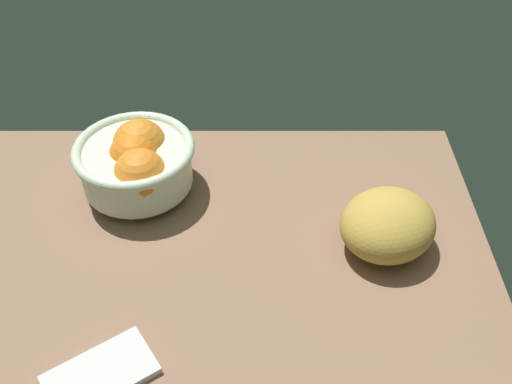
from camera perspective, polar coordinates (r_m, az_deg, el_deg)
ground_plane at (r=87.80cm, az=-4.42°, el=-6.93°), size 82.53×60.87×3.00cm
fruit_bowl at (r=94.58cm, az=-11.35°, el=2.90°), size 18.96×18.96×11.17cm
bread_loaf at (r=86.81cm, az=12.56°, el=-3.08°), size 18.90×18.49×8.81cm
napkin_folded at (r=77.15cm, az=-14.71°, el=-16.63°), size 14.81×13.28×1.05cm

